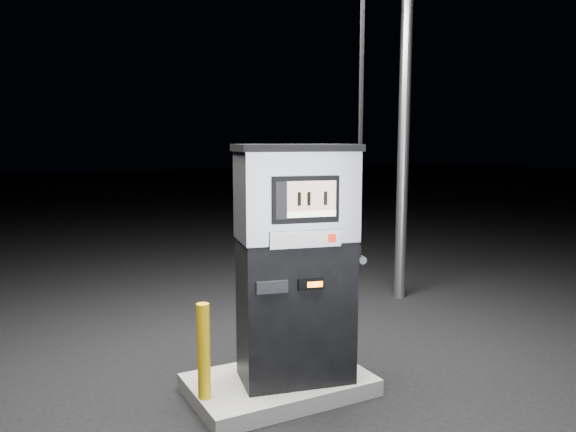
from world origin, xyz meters
name	(u,v)px	position (x,y,z in m)	size (l,w,h in m)	color
ground	(279,392)	(0.00, 0.00, 0.00)	(80.00, 80.00, 0.00)	black
pump_island	(279,385)	(0.00, 0.00, 0.07)	(1.60, 1.00, 0.15)	slate
fuel_dispenser	(296,261)	(0.12, -0.09, 1.23)	(1.21, 0.82, 4.36)	black
bollard_left	(204,351)	(-0.74, -0.08, 0.56)	(0.11, 0.11, 0.81)	#D19F0B
bollard_right	(330,316)	(0.57, 0.05, 0.62)	(0.13, 0.13, 0.94)	#D19F0B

